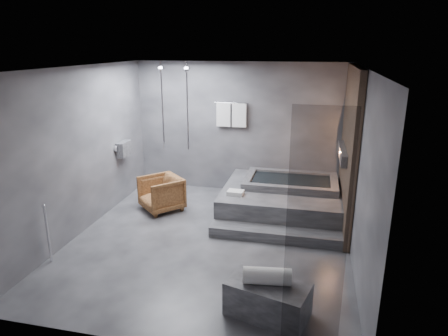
# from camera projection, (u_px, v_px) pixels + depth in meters

# --- Properties ---
(room) EXTENTS (5.00, 5.04, 2.82)m
(room) POSITION_uv_depth(u_px,v_px,m) (237.00, 137.00, 6.29)
(room) COLOR #2F2F31
(room) RESTS_ON ground
(tub_deck) EXTENTS (2.20, 2.00, 0.50)m
(tub_deck) POSITION_uv_depth(u_px,v_px,m) (281.00, 200.00, 7.72)
(tub_deck) COLOR #343437
(tub_deck) RESTS_ON ground
(tub_step) EXTENTS (2.20, 0.36, 0.18)m
(tub_step) POSITION_uv_depth(u_px,v_px,m) (275.00, 234.00, 6.67)
(tub_step) COLOR #343437
(tub_step) RESTS_ON ground
(concrete_bench) EXTENTS (1.06, 0.76, 0.43)m
(concrete_bench) POSITION_uv_depth(u_px,v_px,m) (268.00, 299.00, 4.76)
(concrete_bench) COLOR #37373A
(concrete_bench) RESTS_ON ground
(driftwood_chair) EXTENTS (1.03, 1.03, 0.67)m
(driftwood_chair) POSITION_uv_depth(u_px,v_px,m) (161.00, 193.00, 7.81)
(driftwood_chair) COLOR #482712
(driftwood_chair) RESTS_ON ground
(rolled_towel) EXTENTS (0.59, 0.27, 0.20)m
(rolled_towel) POSITION_uv_depth(u_px,v_px,m) (267.00, 276.00, 4.67)
(rolled_towel) COLOR white
(rolled_towel) RESTS_ON concrete_bench
(deck_towel) EXTENTS (0.30, 0.23, 0.08)m
(deck_towel) POSITION_uv_depth(u_px,v_px,m) (235.00, 193.00, 7.28)
(deck_towel) COLOR white
(deck_towel) RESTS_ON tub_deck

